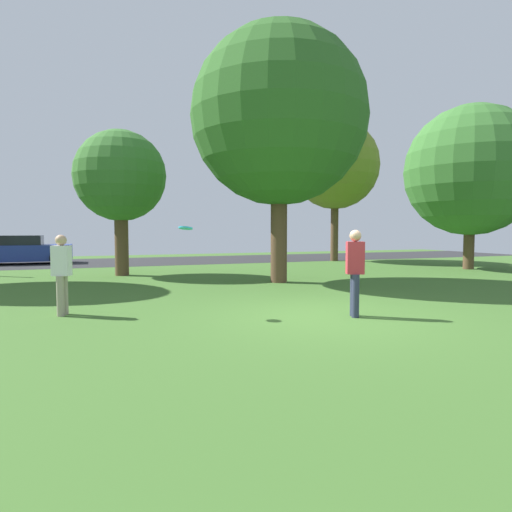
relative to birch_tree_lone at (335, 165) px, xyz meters
name	(u,v)px	position (x,y,z in m)	size (l,w,h in m)	color
ground_plane	(326,316)	(-7.88, -12.82, -5.02)	(44.00, 44.00, 0.00)	#3D6628
road_strip	(175,261)	(-7.88, 3.18, -5.02)	(44.00, 6.40, 0.01)	#28282B
birch_tree_lone	(335,165)	(0.00, 0.00, 0.00)	(4.60, 4.60, 7.34)	brown
oak_tree_left	(279,117)	(-6.57, -7.58, 0.09)	(5.45, 5.45, 7.85)	brown
maple_tree_far	(120,177)	(-11.04, -3.68, -1.48)	(3.24, 3.24, 5.20)	brown
maple_tree_near	(471,171)	(2.73, -6.23, -0.93)	(5.37, 5.37, 6.78)	brown
person_thrower	(62,272)	(-12.61, -10.96, -4.17)	(0.38, 0.32, 1.55)	gray
person_catcher	(355,269)	(-7.42, -13.07, -4.11)	(0.38, 0.32, 1.65)	#2D334C
frisbee_disc	(186,228)	(-10.39, -11.86, -3.34)	(0.38, 0.38, 0.07)	#2DB2E0
parked_car_blue	(23,251)	(-15.15, 3.51, -4.38)	(4.26, 2.00, 1.38)	#233893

